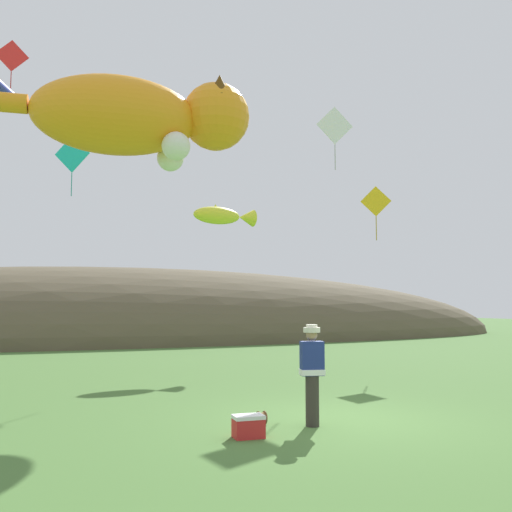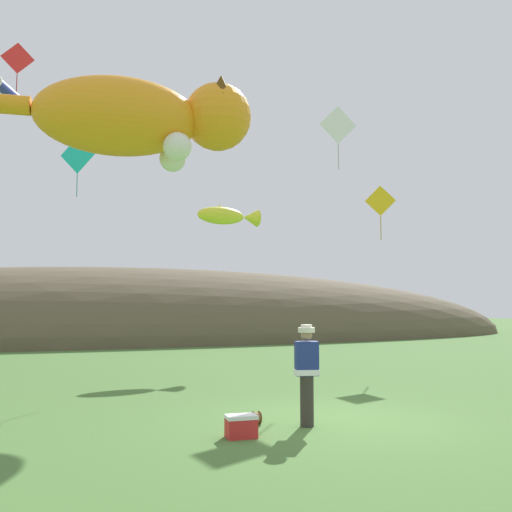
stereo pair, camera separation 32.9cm
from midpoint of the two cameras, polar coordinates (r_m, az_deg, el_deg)
name	(u,v)px [view 1 (the left image)]	position (r m, az deg, el deg)	size (l,w,h in m)	color
ground_plane	(336,420)	(11.06, 7.16, -15.94)	(120.00, 120.00, 0.00)	#477033
distant_hill_ridge	(121,339)	(35.99, -13.60, -8.11)	(55.42, 15.68, 8.75)	brown
festival_attendant	(312,371)	(10.31, 4.70, -11.41)	(0.47, 0.35, 1.77)	#332D28
kite_spool	(262,418)	(10.55, -0.36, -15.87)	(0.13, 0.24, 0.24)	olive
picnic_cooler	(248,426)	(9.55, -1.79, -16.66)	(0.51, 0.36, 0.36)	red
kite_giant_cat	(138,118)	(17.43, -12.26, 13.35)	(8.79, 3.03, 2.67)	orange
kite_fish_windsock	(223,216)	(21.35, -3.72, 4.03)	(2.50, 0.91, 0.75)	yellow
kite_tube_streamer	(3,90)	(20.85, -24.37, 14.88)	(1.08, 2.00, 0.44)	#2633A5
kite_diamond_gold	(376,202)	(21.71, 11.47, 5.34)	(1.00, 0.58, 2.04)	yellow
kite_diamond_teal	(72,154)	(23.13, -18.29, 9.66)	(1.23, 0.84, 2.38)	#19BFBF
kite_diamond_green	(226,109)	(24.32, -3.37, 14.47)	(0.94, 0.52, 1.96)	green
kite_diamond_white	(335,126)	(20.32, 7.41, 12.78)	(1.31, 0.22, 2.23)	white
kite_diamond_red	(12,56)	(23.80, -23.62, 17.84)	(1.18, 0.05, 2.08)	red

